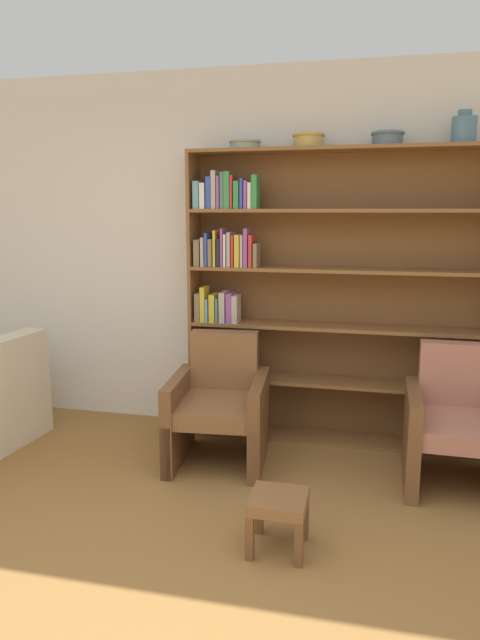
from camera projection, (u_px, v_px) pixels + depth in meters
wall_back at (278, 255)px, 4.36m from camera, size 12.00×0.06×2.75m
bookshelf at (313, 299)px, 4.19m from camera, size 2.25×0.30×2.14m
bowl_cream at (245, 144)px, 4.08m from camera, size 0.24×0.24×0.07m
bowl_terracotta at (309, 140)px, 3.97m from camera, size 0.23×0.23×0.10m
bowl_slate at (388, 138)px, 3.85m from camera, size 0.23×0.23×0.09m
vase_tall at (464, 129)px, 3.74m from camera, size 0.16×0.16×0.21m
armchair_leather at (219, 406)px, 3.93m from camera, size 0.70×0.74×0.86m
armchair_cushioned at (458, 425)px, 3.58m from camera, size 0.65×0.69×0.86m
footstool at (278, 508)px, 2.89m from camera, size 0.28×0.28×0.29m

